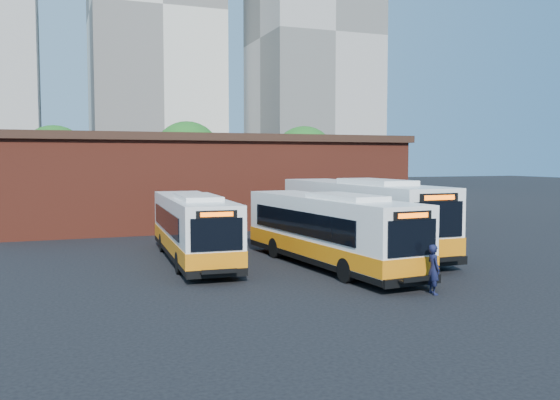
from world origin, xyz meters
name	(u,v)px	position (x,y,z in m)	size (l,w,h in m)	color
ground	(306,271)	(0.00, 0.00, 0.00)	(220.00, 220.00, 0.00)	black
bus_midwest	(193,230)	(-3.94, 4.27, 1.43)	(2.99, 11.70, 3.16)	white
bus_mideast	(329,233)	(1.30, 0.59, 1.49)	(3.55, 12.20, 3.28)	white
bus_east	(359,218)	(4.71, 4.11, 1.70)	(3.14, 13.83, 3.75)	white
transit_worker	(434,269)	(2.48, -5.53, 0.88)	(0.64, 0.42, 1.76)	black
depot_building	(200,179)	(0.00, 20.00, 3.26)	(28.60, 12.60, 6.40)	maroon
tree_west	(55,160)	(-10.00, 32.00, 4.64)	(6.00, 6.00, 7.65)	#382314
tree_mid	(187,155)	(2.00, 34.00, 5.08)	(6.56, 6.56, 8.36)	#382314
tree_east	(304,158)	(13.00, 31.00, 4.83)	(6.24, 6.24, 7.96)	#382314
tower_center	(154,15)	(7.00, 86.00, 30.34)	(22.00, 20.00, 61.20)	silver
tower_right	(312,40)	(30.00, 68.00, 24.34)	(18.00, 18.00, 49.20)	#ADA79F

